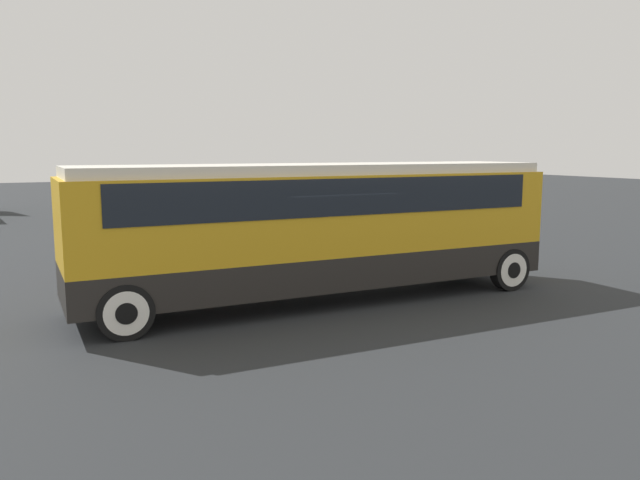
% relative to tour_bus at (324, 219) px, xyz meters
% --- Properties ---
extents(ground_plane, '(120.00, 120.00, 0.00)m').
position_rel_tour_bus_xyz_m(ground_plane, '(-0.10, 0.00, -1.87)').
color(ground_plane, '#26282B').
extents(tour_bus, '(10.95, 2.54, 3.10)m').
position_rel_tour_bus_xyz_m(tour_bus, '(0.00, 0.00, 0.00)').
color(tour_bus, black).
rests_on(tour_bus, ground_plane).
extents(parked_car_near, '(4.31, 1.94, 1.32)m').
position_rel_tour_bus_xyz_m(parked_car_near, '(1.87, 8.16, -1.20)').
color(parked_car_near, silver).
rests_on(parked_car_near, ground_plane).
extents(parked_car_mid, '(4.44, 1.96, 1.35)m').
position_rel_tour_bus_xyz_m(parked_car_mid, '(-1.86, 4.94, -1.18)').
color(parked_car_mid, maroon).
rests_on(parked_car_mid, ground_plane).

